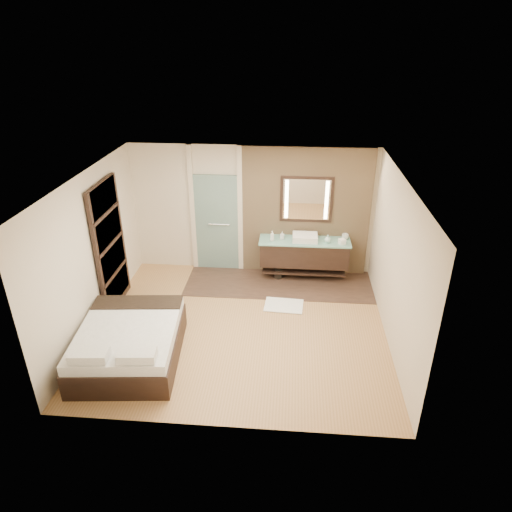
# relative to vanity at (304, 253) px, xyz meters

# --- Properties ---
(floor) EXTENTS (5.00, 5.00, 0.00)m
(floor) POSITION_rel_vanity_xyz_m (-1.10, -1.92, -0.58)
(floor) COLOR #A87746
(floor) RESTS_ON ground
(tile_strip) EXTENTS (3.80, 1.30, 0.01)m
(tile_strip) POSITION_rel_vanity_xyz_m (-0.50, -0.32, -0.57)
(tile_strip) COLOR #36241D
(tile_strip) RESTS_ON floor
(stone_wall) EXTENTS (2.60, 0.08, 2.70)m
(stone_wall) POSITION_rel_vanity_xyz_m (0.00, 0.29, 0.77)
(stone_wall) COLOR tan
(stone_wall) RESTS_ON floor
(vanity) EXTENTS (1.85, 0.55, 0.88)m
(vanity) POSITION_rel_vanity_xyz_m (0.00, 0.00, 0.00)
(vanity) COLOR black
(vanity) RESTS_ON stone_wall
(mirror_unit) EXTENTS (1.06, 0.04, 0.96)m
(mirror_unit) POSITION_rel_vanity_xyz_m (0.00, 0.24, 1.07)
(mirror_unit) COLOR black
(mirror_unit) RESTS_ON stone_wall
(frosted_door) EXTENTS (1.10, 0.12, 2.70)m
(frosted_door) POSITION_rel_vanity_xyz_m (-1.85, 0.28, 0.56)
(frosted_door) COLOR #A7D3CB
(frosted_door) RESTS_ON floor
(shoji_partition) EXTENTS (0.06, 1.20, 2.40)m
(shoji_partition) POSITION_rel_vanity_xyz_m (-3.53, -1.32, 0.63)
(shoji_partition) COLOR black
(shoji_partition) RESTS_ON floor
(bed) EXTENTS (1.69, 2.03, 0.73)m
(bed) POSITION_rel_vanity_xyz_m (-2.75, -2.90, -0.28)
(bed) COLOR black
(bed) RESTS_ON floor
(bath_mat) EXTENTS (0.75, 0.55, 0.02)m
(bath_mat) POSITION_rel_vanity_xyz_m (-0.37, -1.17, -0.56)
(bath_mat) COLOR white
(bath_mat) RESTS_ON floor
(waste_bin) EXTENTS (0.24, 0.24, 0.24)m
(waste_bin) POSITION_rel_vanity_xyz_m (-0.52, -0.07, -0.46)
(waste_bin) COLOR black
(waste_bin) RESTS_ON floor
(tissue_box) EXTENTS (0.16, 0.16, 0.10)m
(tissue_box) POSITION_rel_vanity_xyz_m (0.74, -0.12, 0.33)
(tissue_box) COLOR white
(tissue_box) RESTS_ON vanity
(soap_bottle_a) EXTENTS (0.11, 0.11, 0.21)m
(soap_bottle_a) POSITION_rel_vanity_xyz_m (-0.66, -0.09, 0.39)
(soap_bottle_a) COLOR white
(soap_bottle_a) RESTS_ON vanity
(soap_bottle_b) EXTENTS (0.08, 0.09, 0.16)m
(soap_bottle_b) POSITION_rel_vanity_xyz_m (-0.46, 0.02, 0.37)
(soap_bottle_b) COLOR #B2B2B2
(soap_bottle_b) RESTS_ON vanity
(soap_bottle_c) EXTENTS (0.15, 0.15, 0.16)m
(soap_bottle_c) POSITION_rel_vanity_xyz_m (0.45, -0.08, 0.37)
(soap_bottle_c) COLOR silver
(soap_bottle_c) RESTS_ON vanity
(cup) EXTENTS (0.18, 0.18, 0.11)m
(cup) POSITION_rel_vanity_xyz_m (0.82, 0.13, 0.34)
(cup) COLOR white
(cup) RESTS_ON vanity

